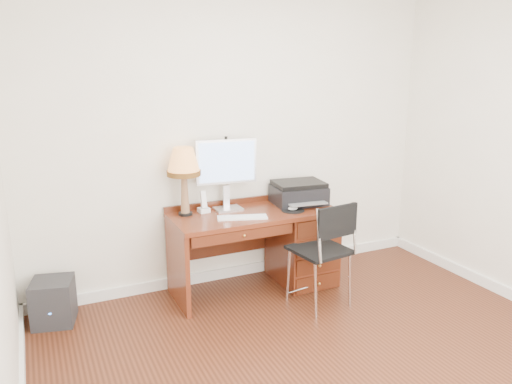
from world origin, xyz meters
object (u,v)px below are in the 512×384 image
printer (299,193)px  leg_lamp (184,166)px  phone (204,206)px  chair (324,244)px  desk (285,241)px  monitor (226,166)px  equipment_box (53,302)px

printer → leg_lamp: 1.15m
phone → leg_lamp: bearing=177.7°
leg_lamp → chair: bearing=-37.1°
desk → printer: printer is taller
monitor → equipment_box: (-1.55, -0.09, -0.97)m
phone → chair: phone is taller
monitor → equipment_box: monitor is taller
equipment_box → phone: bearing=16.6°
chair → printer: bearing=72.5°
monitor → phone: (-0.23, -0.02, -0.35)m
monitor → printer: 0.76m
leg_lamp → phone: (0.17, 0.01, -0.38)m
phone → equipment_box: 1.46m
monitor → printer: bearing=-3.3°
chair → monitor: bearing=119.3°
printer → phone: 0.93m
printer → phone: (-0.92, 0.10, -0.05)m
leg_lamp → phone: size_ratio=3.06×
phone → equipment_box: (-1.32, -0.07, -0.62)m
desk → chair: size_ratio=1.60×
desk → printer: bearing=21.8°
chair → equipment_box: size_ratio=2.56×
desk → chair: bearing=-83.8°
desk → printer: size_ratio=2.90×
desk → leg_lamp: bearing=170.1°
monitor → leg_lamp: size_ratio=1.07×
printer → leg_lamp: leg_lamp is taller
desk → monitor: size_ratio=2.33×
desk → equipment_box: bearing=177.3°
leg_lamp → phone: 0.42m
monitor → equipment_box: bearing=-170.5°
chair → desk: bearing=88.7°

